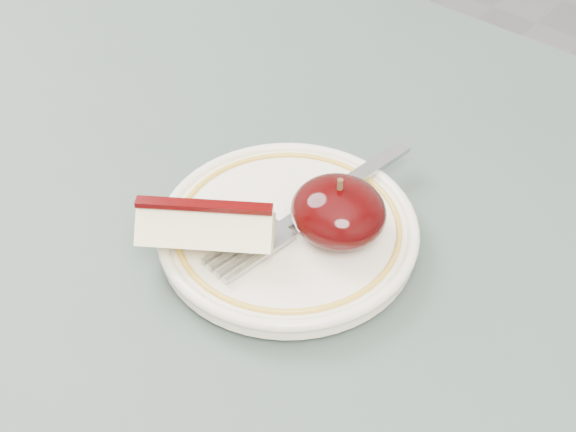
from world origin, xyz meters
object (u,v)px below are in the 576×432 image
Objects in this scene: fork at (311,208)px; table at (159,353)px; plate at (288,230)px; apple_half at (338,211)px.

table is at bearing 157.89° from fork.
plate is at bearing 56.91° from table.
fork is (-0.03, 0.00, -0.02)m from apple_half.
table is 4.70× the size of fork.
plate is at bearing 176.88° from fork.
table is 13.49× the size of apple_half.
fork reaches higher than plate.
apple_half is 0.03m from fork.
fork is (0.00, 0.02, 0.01)m from plate.
apple_half is at bearing 28.49° from plate.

